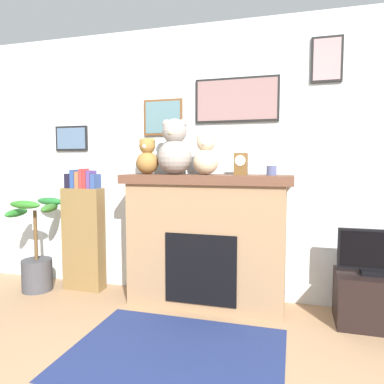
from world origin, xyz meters
The scene contains 12 objects.
back_wall centered at (0.00, 2.00, 1.31)m, with size 5.20×0.15×2.60m.
fireplace centered at (0.02, 1.71, 0.60)m, with size 1.51×0.51×1.19m.
bookshelf centered at (-1.27, 1.74, 0.58)m, with size 0.41×0.16×1.24m.
potted_plant centered at (-1.72, 1.58, 0.37)m, with size 0.52×0.49×0.93m.
tv_stand centered at (1.40, 1.64, 0.21)m, with size 0.56×0.40×0.41m, color black.
television centered at (1.40, 1.64, 0.59)m, with size 0.55×0.14×0.36m.
area_rug centered at (0.02, 0.81, 0.00)m, with size 1.45×1.10×0.01m, color navy.
candle_jar centered at (0.59, 1.70, 1.23)m, with size 0.09×0.09×0.08m, color #4C517A.
mantel_clock centered at (0.33, 1.69, 1.29)m, with size 0.11×0.09×0.19m.
teddy_bear_cream centered at (-0.54, 1.70, 1.34)m, with size 0.21×0.21×0.34m.
teddy_bear_tan centered at (-0.27, 1.70, 1.42)m, with size 0.31×0.31×0.51m.
teddy_bear_brown centered at (0.02, 1.70, 1.36)m, with size 0.23×0.23×0.37m.
Camera 1 is at (0.77, -1.40, 1.30)m, focal length 33.31 mm.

